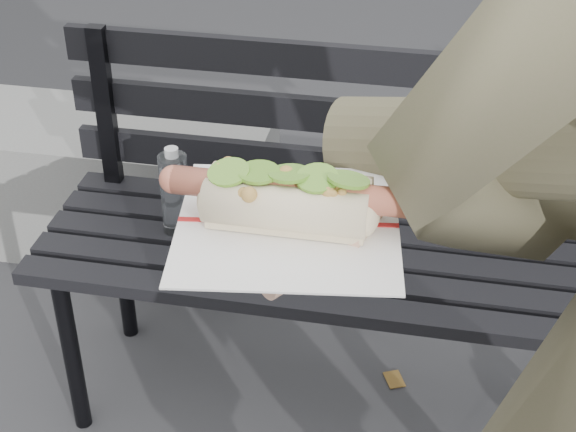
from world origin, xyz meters
name	(u,v)px	position (x,y,z in m)	size (l,w,h in m)	color
park_bench	(375,220)	(-0.04, 1.04, 0.52)	(1.50, 0.44, 0.88)	black
concrete_block	(77,179)	(-1.01, 1.57, 0.20)	(1.20, 0.40, 0.40)	slate
held_hotdog	(525,169)	(0.15, 0.08, 1.23)	(0.63, 0.30, 0.20)	brown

